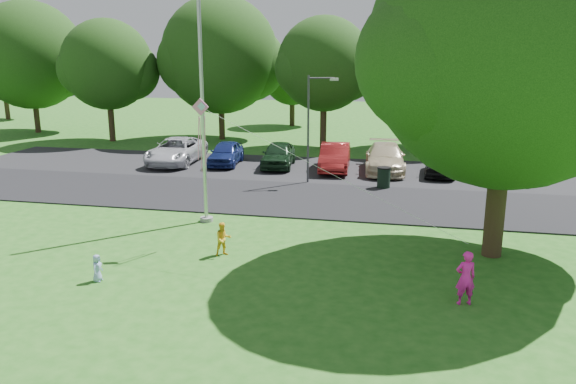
% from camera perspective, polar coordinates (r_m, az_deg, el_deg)
% --- Properties ---
extents(ground, '(120.00, 120.00, 0.00)m').
position_cam_1_polar(ground, '(16.63, -2.73, -8.67)').
color(ground, '#246119').
rests_on(ground, ground).
extents(park_road, '(60.00, 6.00, 0.06)m').
position_cam_1_polar(park_road, '(24.98, 2.46, -0.76)').
color(park_road, black).
rests_on(park_road, ground).
extents(parking_strip, '(42.00, 7.00, 0.06)m').
position_cam_1_polar(parking_strip, '(31.24, 4.44, 2.24)').
color(parking_strip, black).
rests_on(parking_strip, ground).
extents(flagpole, '(0.50, 0.50, 10.00)m').
position_cam_1_polar(flagpole, '(21.29, -8.66, 7.83)').
color(flagpole, '#B7BABF').
rests_on(flagpole, ground).
extents(street_lamp, '(1.46, 0.55, 5.32)m').
position_cam_1_polar(street_lamp, '(27.65, 2.51, 7.37)').
color(street_lamp, '#3F3F44').
rests_on(street_lamp, ground).
extents(trash_can, '(0.66, 0.66, 1.05)m').
position_cam_1_polar(trash_can, '(27.32, 9.70, 1.42)').
color(trash_can, black).
rests_on(trash_can, ground).
extents(big_tree, '(9.22, 8.54, 10.84)m').
position_cam_1_polar(big_tree, '(18.31, 21.34, 12.95)').
color(big_tree, '#332316').
rests_on(big_tree, ground).
extents(tree_row, '(64.35, 11.94, 10.88)m').
position_cam_1_polar(tree_row, '(39.13, 8.71, 12.90)').
color(tree_row, '#332316').
rests_on(tree_row, ground).
extents(horizon_trees, '(77.46, 7.20, 7.02)m').
position_cam_1_polar(horizon_trees, '(48.75, 12.31, 11.29)').
color(horizon_trees, '#332316').
rests_on(horizon_trees, ground).
extents(parked_cars, '(20.51, 5.53, 1.49)m').
position_cam_1_polar(parked_cars, '(31.21, 3.05, 3.65)').
color(parked_cars, silver).
rests_on(parked_cars, ground).
extents(woman, '(0.61, 0.49, 1.47)m').
position_cam_1_polar(woman, '(15.40, 17.59, -8.32)').
color(woman, '#FF21AF').
rests_on(woman, ground).
extents(child_yellow, '(0.68, 0.65, 1.11)m').
position_cam_1_polar(child_yellow, '(18.27, -6.60, -4.76)').
color(child_yellow, yellow).
rests_on(child_yellow, ground).
extents(child_blue, '(0.27, 0.40, 0.80)m').
position_cam_1_polar(child_blue, '(17.12, -18.82, -7.32)').
color(child_blue, '#91A9DE').
rests_on(child_blue, ground).
extents(kite, '(8.53, 3.28, 3.32)m').
position_cam_1_polar(kite, '(18.35, -8.07, 6.85)').
color(kite, pink).
rests_on(kite, ground).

